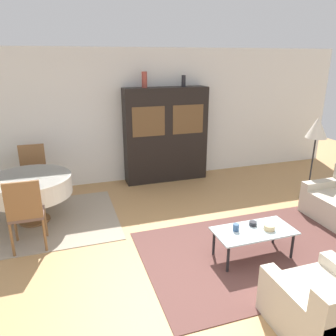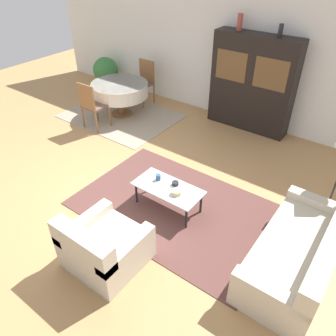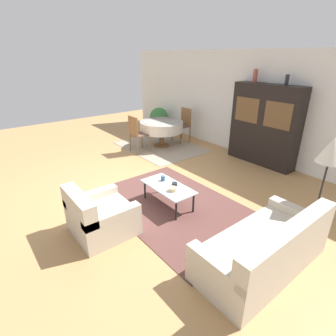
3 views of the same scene
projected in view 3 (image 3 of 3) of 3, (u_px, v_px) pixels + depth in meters
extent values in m
plane|color=tan|center=(130.00, 189.00, 5.45)|extent=(14.00, 14.00, 0.00)
cube|color=white|center=(245.00, 104.00, 6.97)|extent=(10.00, 0.06, 2.70)
cube|color=brown|center=(175.00, 206.00, 4.82)|extent=(3.06, 2.02, 0.01)
cube|color=gray|center=(161.00, 147.00, 7.92)|extent=(2.50, 1.88, 0.01)
cube|color=beige|center=(261.00, 252.00, 3.41)|extent=(0.85, 1.87, 0.42)
cube|color=beige|center=(290.00, 240.00, 3.02)|extent=(0.20, 1.87, 0.38)
cube|color=beige|center=(218.00, 266.00, 2.82)|extent=(0.85, 0.16, 0.12)
cube|color=beige|center=(298.00, 212.00, 3.79)|extent=(0.85, 0.16, 0.12)
cube|color=beige|center=(103.00, 220.00, 4.09)|extent=(0.90, 0.87, 0.41)
cube|color=beige|center=(79.00, 206.00, 3.74)|extent=(0.90, 0.20, 0.36)
cube|color=beige|center=(91.00, 196.00, 4.25)|extent=(0.16, 0.87, 0.12)
cube|color=beige|center=(113.00, 216.00, 3.71)|extent=(0.16, 0.87, 0.12)
cylinder|color=black|center=(145.00, 190.00, 5.02)|extent=(0.04, 0.04, 0.37)
cylinder|color=black|center=(176.00, 210.00, 4.35)|extent=(0.04, 0.04, 0.37)
cylinder|color=black|center=(161.00, 184.00, 5.24)|extent=(0.04, 0.04, 0.37)
cylinder|color=black|center=(193.00, 203.00, 4.57)|extent=(0.04, 0.04, 0.37)
cube|color=silver|center=(168.00, 186.00, 4.72)|extent=(1.05, 0.51, 0.02)
cube|color=black|center=(264.00, 125.00, 6.40)|extent=(1.73, 0.39, 1.95)
cube|color=brown|center=(247.00, 110.00, 6.45)|extent=(0.66, 0.01, 0.58)
cube|color=brown|center=(278.00, 116.00, 5.86)|extent=(0.66, 0.01, 0.58)
cylinder|color=brown|center=(162.00, 145.00, 7.98)|extent=(0.48, 0.48, 0.03)
cylinder|color=brown|center=(162.00, 139.00, 7.90)|extent=(0.14, 0.14, 0.45)
cylinder|color=silver|center=(162.00, 126.00, 7.75)|extent=(1.26, 1.26, 0.30)
cylinder|color=silver|center=(161.00, 122.00, 7.69)|extent=(1.27, 1.27, 0.03)
cylinder|color=brown|center=(142.00, 140.00, 7.72)|extent=(0.04, 0.04, 0.47)
cylinder|color=brown|center=(150.00, 144.00, 7.43)|extent=(0.04, 0.04, 0.47)
cylinder|color=brown|center=(130.00, 143.00, 7.49)|extent=(0.04, 0.04, 0.47)
cylinder|color=brown|center=(138.00, 146.00, 7.20)|extent=(0.04, 0.04, 0.47)
cube|color=brown|center=(140.00, 135.00, 7.35)|extent=(0.44, 0.44, 0.04)
cube|color=brown|center=(133.00, 126.00, 7.13)|extent=(0.44, 0.04, 0.52)
cylinder|color=brown|center=(180.00, 136.00, 8.07)|extent=(0.04, 0.04, 0.47)
cylinder|color=brown|center=(172.00, 134.00, 8.36)|extent=(0.04, 0.04, 0.47)
cylinder|color=brown|center=(190.00, 134.00, 8.30)|extent=(0.04, 0.04, 0.47)
cylinder|color=brown|center=(182.00, 131.00, 8.59)|extent=(0.04, 0.04, 0.47)
cube|color=brown|center=(181.00, 126.00, 8.23)|extent=(0.44, 0.44, 0.04)
cube|color=brown|center=(186.00, 116.00, 8.23)|extent=(0.44, 0.04, 0.52)
cylinder|color=black|center=(311.00, 229.00, 4.17)|extent=(0.28, 0.28, 0.02)
cylinder|color=black|center=(319.00, 197.00, 3.94)|extent=(0.03, 0.03, 1.17)
cone|color=silver|center=(332.00, 150.00, 3.64)|extent=(0.37, 0.37, 0.37)
cylinder|color=#33517A|center=(163.00, 178.00, 4.90)|extent=(0.08, 0.08, 0.09)
cylinder|color=tan|center=(172.00, 189.00, 4.53)|extent=(0.14, 0.14, 0.07)
cylinder|color=#232328|center=(175.00, 184.00, 4.73)|extent=(0.10, 0.10, 0.05)
cylinder|color=#9E4238|center=(255.00, 76.00, 6.26)|extent=(0.11, 0.11, 0.30)
cylinder|color=#232328|center=(287.00, 80.00, 5.70)|extent=(0.08, 0.08, 0.22)
cylinder|color=#4C4C51|center=(159.00, 128.00, 9.53)|extent=(0.31, 0.31, 0.23)
sphere|color=#387A3D|center=(159.00, 117.00, 9.38)|extent=(0.66, 0.66, 0.66)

